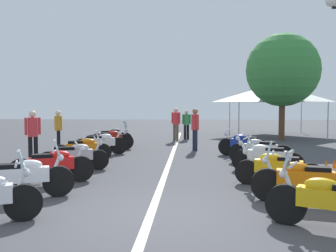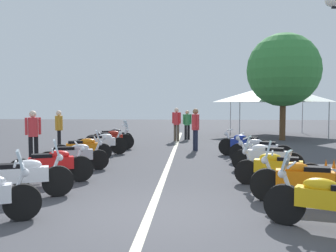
{
  "view_description": "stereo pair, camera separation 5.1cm",
  "coord_description": "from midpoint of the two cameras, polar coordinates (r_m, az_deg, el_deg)",
  "views": [
    {
      "loc": [
        -6.29,
        -0.7,
        1.97
      ],
      "look_at": [
        5.18,
        0.0,
        1.28
      ],
      "focal_mm": 39.14,
      "sensor_mm": 36.0,
      "label": 1
    },
    {
      "loc": [
        -6.29,
        -0.76,
        1.97
      ],
      "look_at": [
        5.18,
        0.0,
        1.28
      ],
      "focal_mm": 39.14,
      "sensor_mm": 36.0,
      "label": 2
    }
  ],
  "objects": [
    {
      "name": "bystander_2",
      "position": [
        15.48,
        4.14,
        0.02
      ],
      "size": [
        0.5,
        0.32,
        1.78
      ],
      "rotation": [
        0.0,
        0.0,
        5.11
      ],
      "color": "#1E2338",
      "rests_on": "ground_plane"
    },
    {
      "name": "ground_plane",
      "position": [
        6.64,
        -3.05,
        -13.85
      ],
      "size": [
        80.0,
        80.0,
        0.0
      ],
      "primitive_type": "plane",
      "color": "#424247"
    },
    {
      "name": "motorcycle_right_row_0",
      "position": [
        6.3,
        23.94,
        -10.63
      ],
      "size": [
        1.06,
        1.96,
        1.22
      ],
      "rotation": [
        0.0,
        0.0,
        1.13
      ],
      "color": "black",
      "rests_on": "ground_plane"
    },
    {
      "name": "bystander_1",
      "position": [
        13.24,
        -20.41,
        -0.85
      ],
      "size": [
        0.34,
        0.45,
        1.75
      ],
      "rotation": [
        0.0,
        0.0,
        3.76
      ],
      "color": "black",
      "rests_on": "ground_plane"
    },
    {
      "name": "motorcycle_left_row_1",
      "position": [
        8.22,
        -21.99,
        -7.32
      ],
      "size": [
        1.02,
        2.06,
        1.22
      ],
      "rotation": [
        0.0,
        0.0,
        -1.18
      ],
      "color": "black",
      "rests_on": "ground_plane"
    },
    {
      "name": "motorcycle_right_row_1",
      "position": [
        7.77,
        20.18,
        -7.88
      ],
      "size": [
        0.81,
        2.08,
        1.22
      ],
      "rotation": [
        0.0,
        0.0,
        1.35
      ],
      "color": "black",
      "rests_on": "ground_plane"
    },
    {
      "name": "bystander_4",
      "position": [
        20.34,
        2.82,
        0.55
      ],
      "size": [
        0.32,
        0.48,
        1.62
      ],
      "rotation": [
        0.0,
        0.0,
        3.63
      ],
      "color": "black",
      "rests_on": "ground_plane"
    },
    {
      "name": "motorcycle_left_row_6",
      "position": [
        15.88,
        -9.21,
        -2.04
      ],
      "size": [
        0.95,
        2.05,
        1.02
      ],
      "rotation": [
        0.0,
        0.0,
        -1.22
      ],
      "color": "black",
      "rests_on": "ground_plane"
    },
    {
      "name": "motorcycle_right_row_3",
      "position": [
        10.92,
        14.92,
        -4.68
      ],
      "size": [
        0.98,
        1.96,
        0.99
      ],
      "rotation": [
        0.0,
        0.0,
        1.2
      ],
      "color": "black",
      "rests_on": "ground_plane"
    },
    {
      "name": "motorcycle_left_row_4",
      "position": [
        12.88,
        -13.26,
        -3.46
      ],
      "size": [
        0.87,
        1.94,
        0.98
      ],
      "rotation": [
        0.0,
        0.0,
        -1.25
      ],
      "color": "black",
      "rests_on": "ground_plane"
    },
    {
      "name": "motorcycle_left_row_5",
      "position": [
        14.37,
        -10.49,
        -2.64
      ],
      "size": [
        1.06,
        1.95,
        1.01
      ],
      "rotation": [
        0.0,
        0.0,
        -1.13
      ],
      "color": "black",
      "rests_on": "ground_plane"
    },
    {
      "name": "motorcycle_right_row_2",
      "position": [
        9.18,
        16.46,
        -6.2
      ],
      "size": [
        0.89,
        2.03,
        1.19
      ],
      "rotation": [
        0.0,
        0.0,
        1.29
      ],
      "color": "black",
      "rests_on": "ground_plane"
    },
    {
      "name": "motorcycle_left_row_7",
      "position": [
        17.39,
        -8.77,
        -1.59
      ],
      "size": [
        1.11,
        1.81,
        1.2
      ],
      "rotation": [
        0.0,
        0.0,
        -1.06
      ],
      "color": "black",
      "rests_on": "ground_plane"
    },
    {
      "name": "motorcycle_left_row_2",
      "position": [
        9.56,
        -17.69,
        -5.82
      ],
      "size": [
        0.99,
        1.95,
        1.01
      ],
      "rotation": [
        0.0,
        0.0,
        -1.18
      ],
      "color": "black",
      "rests_on": "ground_plane"
    },
    {
      "name": "traffic_cone_2",
      "position": [
        10.04,
        24.29,
        -6.51
      ],
      "size": [
        0.36,
        0.36,
        0.61
      ],
      "color": "orange",
      "rests_on": "ground_plane"
    },
    {
      "name": "bystander_3",
      "position": [
        16.45,
        -16.79,
        -0.11
      ],
      "size": [
        0.49,
        0.32,
        1.7
      ],
      "rotation": [
        0.0,
        0.0,
        5.13
      ],
      "color": "black",
      "rests_on": "ground_plane"
    },
    {
      "name": "traffic_cone_0",
      "position": [
        9.91,
        23.24,
        -6.61
      ],
      "size": [
        0.36,
        0.36,
        0.61
      ],
      "color": "orange",
      "rests_on": "ground_plane"
    },
    {
      "name": "event_tent",
      "position": [
        23.7,
        16.07,
        4.95
      ],
      "size": [
        5.42,
        5.42,
        3.2
      ],
      "color": "white",
      "rests_on": "ground_plane"
    },
    {
      "name": "bystander_0",
      "position": [
        19.33,
        1.16,
        0.69
      ],
      "size": [
        0.32,
        0.47,
        1.77
      ],
      "rotation": [
        0.0,
        0.0,
        2.63
      ],
      "color": "brown",
      "rests_on": "ground_plane"
    },
    {
      "name": "motorcycle_right_row_4",
      "position": [
        12.38,
        14.02,
        -3.66
      ],
      "size": [
        0.92,
        2.02,
        1.01
      ],
      "rotation": [
        0.0,
        0.0,
        1.26
      ],
      "color": "black",
      "rests_on": "ground_plane"
    },
    {
      "name": "motorcycle_left_row_3",
      "position": [
        11.16,
        -14.42,
        -4.47
      ],
      "size": [
        0.89,
        1.98,
        1.19
      ],
      "rotation": [
        0.0,
        0.0,
        -1.25
      ],
      "color": "black",
      "rests_on": "ground_plane"
    },
    {
      "name": "lane_centre_stripe",
      "position": [
        12.3,
        0.07,
        -5.77
      ],
      "size": [
        25.95,
        0.16,
        0.01
      ],
      "primitive_type": "cube",
      "color": "beige",
      "rests_on": "ground_plane"
    },
    {
      "name": "motorcycle_right_row_5",
      "position": [
        14.05,
        11.66,
        -2.8
      ],
      "size": [
        1.02,
        1.92,
        1.01
      ],
      "rotation": [
        0.0,
        0.0,
        1.15
      ],
      "color": "black",
      "rests_on": "ground_plane"
    },
    {
      "name": "roadside_tree_0",
      "position": [
        20.94,
        17.36,
        8.3
      ],
      "size": [
        3.95,
        3.95,
        5.79
      ],
      "color": "brown",
      "rests_on": "ground_plane"
    }
  ]
}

